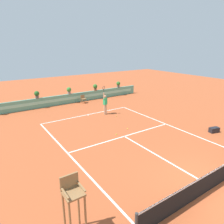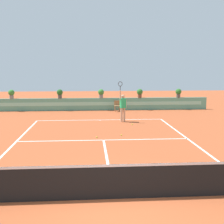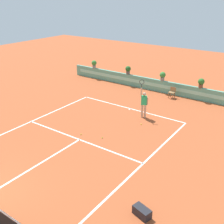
{
  "view_description": "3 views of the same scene",
  "coord_description": "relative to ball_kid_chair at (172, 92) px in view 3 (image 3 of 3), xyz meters",
  "views": [
    {
      "loc": [
        -7.86,
        -3.76,
        5.94
      ],
      "look_at": [
        0.58,
        8.77,
        1.0
      ],
      "focal_mm": 32.97,
      "sensor_mm": 36.0,
      "label": 1
    },
    {
      "loc": [
        -0.59,
        -7.34,
        3.45
      ],
      "look_at": [
        0.58,
        8.77,
        1.0
      ],
      "focal_mm": 47.18,
      "sensor_mm": 36.0,
      "label": 2
    },
    {
      "loc": [
        9.36,
        -3.69,
        7.66
      ],
      "look_at": [
        0.58,
        8.77,
        1.0
      ],
      "focal_mm": 44.25,
      "sensor_mm": 36.0,
      "label": 3
    }
  ],
  "objects": [
    {
      "name": "potted_plant_right",
      "position": [
        1.92,
        0.73,
        0.93
      ],
      "size": [
        0.48,
        0.48,
        0.72
      ],
      "color": "brown",
      "rests_on": "back_wall_barrier"
    },
    {
      "name": "ground_plane",
      "position": [
        -1.49,
        -9.66,
        -0.48
      ],
      "size": [
        60.0,
        60.0,
        0.0
      ],
      "primitive_type": "plane",
      "color": "#A84C28"
    },
    {
      "name": "tennis_ball_mid_court",
      "position": [
        -1.8,
        -8.76,
        -0.44
      ],
      "size": [
        0.07,
        0.07,
        0.07
      ],
      "primitive_type": "sphere",
      "color": "#CCE033",
      "rests_on": "ground"
    },
    {
      "name": "tennis_ball_by_sideline",
      "position": [
        -0.54,
        -8.39,
        -0.44
      ],
      "size": [
        0.07,
        0.07,
        0.07
      ],
      "primitive_type": "sphere",
      "color": "#CCE033",
      "rests_on": "ground"
    },
    {
      "name": "tennis_player",
      "position": [
        -0.04,
        -4.51,
        0.57
      ],
      "size": [
        0.58,
        0.35,
        2.58
      ],
      "color": "tan",
      "rests_on": "ground"
    },
    {
      "name": "potted_plant_far_left",
      "position": [
        -8.35,
        0.73,
        0.93
      ],
      "size": [
        0.48,
        0.48,
        0.72
      ],
      "color": "gray",
      "rests_on": "back_wall_barrier"
    },
    {
      "name": "gear_bag",
      "position": [
        4.25,
        -12.28,
        -0.3
      ],
      "size": [
        0.77,
        0.52,
        0.36
      ],
      "primitive_type": "cube",
      "rotation": [
        0.0,
        0.0,
        -0.25
      ],
      "color": "black",
      "rests_on": "ground"
    },
    {
      "name": "back_wall_barrier",
      "position": [
        -1.49,
        0.73,
        0.02
      ],
      "size": [
        18.0,
        0.21,
        1.0
      ],
      "color": "#599E84",
      "rests_on": "ground"
    },
    {
      "name": "court_lines",
      "position": [
        -1.49,
        -8.94,
        -0.47
      ],
      "size": [
        8.32,
        11.94,
        0.01
      ],
      "color": "white",
      "rests_on": "ground"
    },
    {
      "name": "ball_kid_chair",
      "position": [
        0.0,
        0.0,
        0.0
      ],
      "size": [
        0.44,
        0.44,
        0.85
      ],
      "color": "olive",
      "rests_on": "ground"
    },
    {
      "name": "potted_plant_left",
      "position": [
        -4.55,
        0.73,
        0.93
      ],
      "size": [
        0.48,
        0.48,
        0.72
      ],
      "color": "#514C47",
      "rests_on": "back_wall_barrier"
    },
    {
      "name": "tennis_ball_near_baseline",
      "position": [
        0.42,
        -5.59,
        -0.44
      ],
      "size": [
        0.07,
        0.07,
        0.07
      ],
      "primitive_type": "sphere",
      "color": "#CCE033",
      "rests_on": "ground"
    },
    {
      "name": "potted_plant_centre",
      "position": [
        -1.24,
        0.73,
        0.93
      ],
      "size": [
        0.48,
        0.48,
        0.72
      ],
      "color": "gray",
      "rests_on": "back_wall_barrier"
    }
  ]
}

